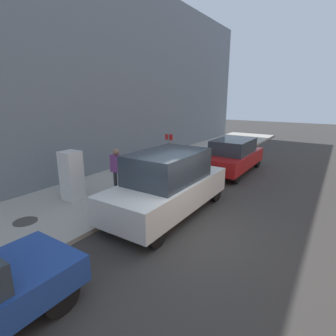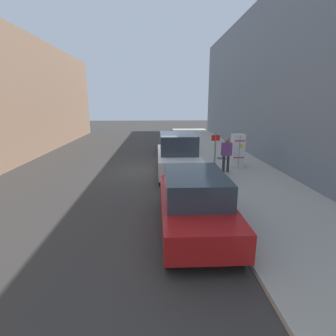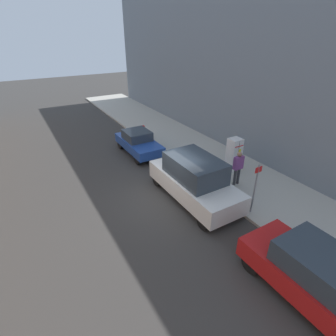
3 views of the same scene
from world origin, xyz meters
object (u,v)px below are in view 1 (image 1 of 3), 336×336
object	(u,v)px
parked_suv_red	(233,155)
discarded_refrigerator	(72,176)
street_sign_post	(169,156)
pedestrian_walking_far	(117,168)
parked_van_white	(168,184)

from	to	relation	value
parked_suv_red	discarded_refrigerator	bearing A→B (deg)	-115.57
street_sign_post	pedestrian_walking_far	world-z (taller)	street_sign_post
street_sign_post	parked_suv_red	world-z (taller)	street_sign_post
parked_van_white	discarded_refrigerator	bearing A→B (deg)	-162.11
parked_van_white	parked_suv_red	world-z (taller)	parked_van_white
discarded_refrigerator	parked_suv_red	bearing A→B (deg)	64.43
discarded_refrigerator	parked_suv_red	distance (m)	8.08
street_sign_post	parked_suv_red	bearing A→B (deg)	69.90
street_sign_post	parked_suv_red	distance (m)	4.21
parked_van_white	parked_suv_red	bearing A→B (deg)	90.00
pedestrian_walking_far	parked_van_white	world-z (taller)	parked_van_white
discarded_refrigerator	parked_van_white	bearing A→B (deg)	17.89
pedestrian_walking_far	parked_suv_red	distance (m)	6.47
pedestrian_walking_far	parked_van_white	size ratio (longest dim) A/B	0.36
street_sign_post	pedestrian_walking_far	size ratio (longest dim) A/B	1.27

